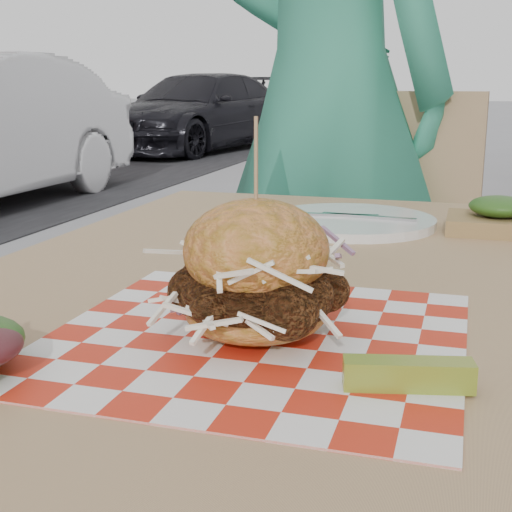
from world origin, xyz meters
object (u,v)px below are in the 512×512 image
object	(u,v)px
car_dark	(198,112)
sandwich	(256,278)
diner	(326,90)
patio_table	(302,342)
patio_chair	(393,255)

from	to	relation	value
car_dark	sandwich	distance (m)	9.94
diner	car_dark	distance (m)	8.67
diner	patio_table	xyz separation A→B (m)	(0.20, -1.10, -0.28)
car_dark	patio_chair	distance (m)	8.86
patio_chair	sandwich	size ratio (longest dim) A/B	4.95
patio_chair	sandwich	distance (m)	1.21
patio_table	sandwich	xyz separation A→B (m)	(0.00, -0.20, 0.13)
sandwich	diner	bearing A→B (deg)	98.81
diner	patio_chair	world-z (taller)	diner
patio_table	patio_chair	xyz separation A→B (m)	(0.01, 0.97, -0.12)
diner	patio_table	distance (m)	1.15
patio_table	car_dark	bearing A→B (deg)	111.99
diner	car_dark	world-z (taller)	diner
diner	patio_table	size ratio (longest dim) A/B	1.59
diner	sandwich	world-z (taller)	diner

